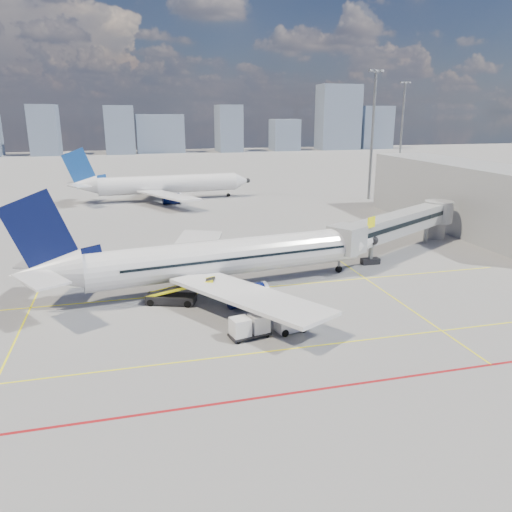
{
  "coord_description": "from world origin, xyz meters",
  "views": [
    {
      "loc": [
        -10.48,
        -39.0,
        17.5
      ],
      "look_at": [
        1.17,
        6.13,
        4.0
      ],
      "focal_mm": 35.0,
      "sensor_mm": 36.0,
      "label": 1
    }
  ],
  "objects_px": {
    "cargo_dolly": "(250,326)",
    "ramp_worker": "(305,321)",
    "main_aircraft": "(215,259)",
    "baggage_tug": "(289,323)",
    "second_aircraft": "(161,185)",
    "belt_loader": "(173,297)"
  },
  "relations": [
    {
      "from": "cargo_dolly",
      "to": "ramp_worker",
      "type": "distance_m",
      "value": 4.8
    },
    {
      "from": "main_aircraft",
      "to": "baggage_tug",
      "type": "xyz_separation_m",
      "value": [
        4.05,
        -11.72,
        -2.4
      ]
    },
    {
      "from": "main_aircraft",
      "to": "baggage_tug",
      "type": "relative_size",
      "value": 14.18
    },
    {
      "from": "main_aircraft",
      "to": "baggage_tug",
      "type": "bearing_deg",
      "value": -78.89
    },
    {
      "from": "main_aircraft",
      "to": "ramp_worker",
      "type": "relative_size",
      "value": 22.21
    },
    {
      "from": "second_aircraft",
      "to": "ramp_worker",
      "type": "xyz_separation_m",
      "value": [
        6.87,
        -67.33,
        -2.36
      ]
    },
    {
      "from": "main_aircraft",
      "to": "second_aircraft",
      "type": "distance_m",
      "value": 55.62
    },
    {
      "from": "belt_loader",
      "to": "ramp_worker",
      "type": "bearing_deg",
      "value": -21.08
    },
    {
      "from": "second_aircraft",
      "to": "ramp_worker",
      "type": "height_order",
      "value": "second_aircraft"
    },
    {
      "from": "baggage_tug",
      "to": "ramp_worker",
      "type": "xyz_separation_m",
      "value": [
        1.39,
        -0.01,
        0.04
      ]
    },
    {
      "from": "second_aircraft",
      "to": "cargo_dolly",
      "type": "xyz_separation_m",
      "value": [
        2.08,
        -67.54,
        -2.23
      ]
    },
    {
      "from": "second_aircraft",
      "to": "baggage_tug",
      "type": "xyz_separation_m",
      "value": [
        5.48,
        -67.32,
        -2.4
      ]
    },
    {
      "from": "ramp_worker",
      "to": "second_aircraft",
      "type": "bearing_deg",
      "value": 21.14
    },
    {
      "from": "ramp_worker",
      "to": "main_aircraft",
      "type": "bearing_deg",
      "value": 40.19
    },
    {
      "from": "belt_loader",
      "to": "main_aircraft",
      "type": "bearing_deg",
      "value": 52.4
    },
    {
      "from": "main_aircraft",
      "to": "second_aircraft",
      "type": "relative_size",
      "value": 1.02
    },
    {
      "from": "second_aircraft",
      "to": "cargo_dolly",
      "type": "relative_size",
      "value": 10.58
    },
    {
      "from": "belt_loader",
      "to": "ramp_worker",
      "type": "height_order",
      "value": "belt_loader"
    },
    {
      "from": "main_aircraft",
      "to": "cargo_dolly",
      "type": "relative_size",
      "value": 10.83
    },
    {
      "from": "second_aircraft",
      "to": "main_aircraft",
      "type": "bearing_deg",
      "value": -92.42
    },
    {
      "from": "main_aircraft",
      "to": "cargo_dolly",
      "type": "bearing_deg",
      "value": -94.86
    },
    {
      "from": "main_aircraft",
      "to": "belt_loader",
      "type": "distance_m",
      "value": 6.06
    }
  ]
}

